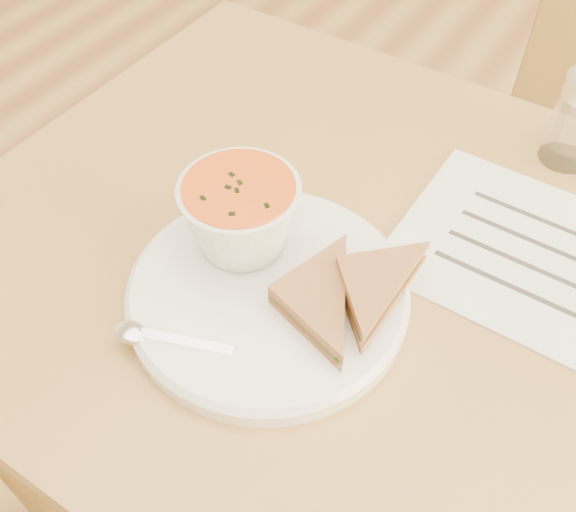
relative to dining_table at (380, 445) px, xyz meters
The scene contains 7 objects.
dining_table is the anchor object (origin of this frame).
plate 0.41m from the dining_table, 139.93° to the right, with size 0.27×0.27×0.02m, color white, non-canonical shape.
soup_bowl 0.47m from the dining_table, 158.42° to the right, with size 0.12×0.12×0.08m, color white, non-canonical shape.
sandwich_half_a 0.43m from the dining_table, 132.21° to the right, with size 0.10×0.10×0.03m, color #B76F40, non-canonical shape.
sandwich_half_b 0.43m from the dining_table, 139.44° to the right, with size 0.09×0.09×0.03m, color #B76F40, non-canonical shape.
spoon 0.46m from the dining_table, 127.11° to the right, with size 0.16×0.03×0.01m, color silver, non-canonical shape.
paper_menu 0.40m from the dining_table, 43.63° to the left, with size 0.30×0.22×0.00m, color white, non-canonical shape.
Camera 1 is at (0.10, -0.40, 1.25)m, focal length 40.00 mm.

